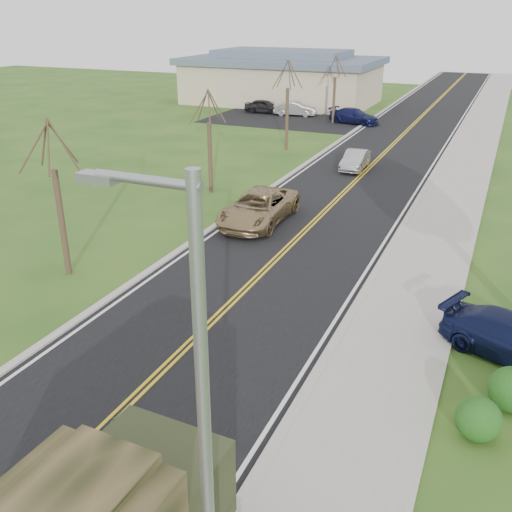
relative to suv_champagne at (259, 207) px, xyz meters
The scene contains 15 objects.
road 21.71m from the suv_champagne, 83.43° to the left, with size 8.00×120.00×0.01m, color black.
curb_right 22.57m from the suv_champagne, 72.90° to the left, with size 0.30×120.00×0.12m, color #9E998E.
sidewalk_right 23.14m from the suv_champagne, 68.75° to the left, with size 3.20×120.00×0.10m, color #9E998E.
curb_left 21.63m from the suv_champagne, 94.42° to the left, with size 0.30×120.00×0.10m, color #9E998E.
street_light 20.66m from the suv_champagne, 68.71° to the right, with size 1.65×0.22×8.00m.
bare_tree_a 9.75m from the suv_champagne, 118.16° to the right, with size 1.93×2.26×6.08m.
bare_tree_b 6.00m from the suv_champagne, 141.79° to the left, with size 1.83×2.14×5.73m.
bare_tree_c 16.32m from the suv_champagne, 106.20° to the left, with size 2.04×2.39×6.42m.
bare_tree_d 27.98m from the suv_champagne, 99.31° to the left, with size 1.88×2.20×5.91m.
commercial_building 39.93m from the suv_champagne, 109.79° to the left, with size 25.50×21.50×5.65m.
suv_champagne is the anchor object (origin of this frame).
sedan_silver 12.05m from the suv_champagne, 81.97° to the left, with size 1.30×3.72×1.23m, color #A0A1A5.
lot_car_dark 32.51m from the suv_champagne, 112.55° to the left, with size 1.61×3.99×1.36m, color black.
lot_car_silver 31.22m from the suv_champagne, 106.91° to the left, with size 1.44×4.13×1.36m, color #AEAEB2.
lot_car_navy 28.11m from the suv_champagne, 95.37° to the left, with size 1.91×4.70×1.36m, color #10143E.
Camera 1 is at (8.06, -5.73, 9.56)m, focal length 40.00 mm.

